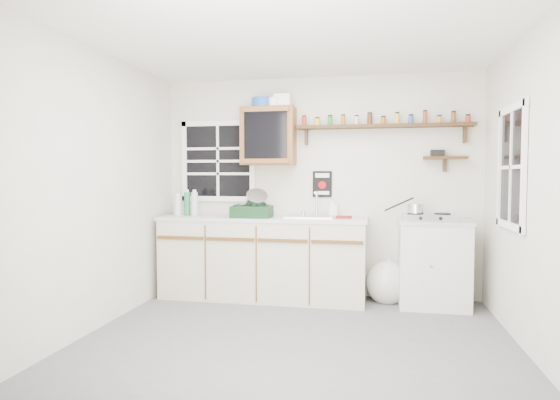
{
  "coord_description": "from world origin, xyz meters",
  "views": [
    {
      "loc": [
        0.61,
        -3.77,
        1.38
      ],
      "look_at": [
        -0.24,
        0.55,
        1.15
      ],
      "focal_mm": 30.0,
      "sensor_mm": 36.0,
      "label": 1
    }
  ],
  "objects_px": {
    "right_cabinet": "(433,263)",
    "dish_rack": "(253,208)",
    "main_cabinet": "(263,257)",
    "spice_shelf": "(383,125)",
    "hotplate": "(429,217)",
    "upper_cabinet": "(268,136)"
  },
  "relations": [
    {
      "from": "right_cabinet",
      "to": "dish_rack",
      "type": "relative_size",
      "value": 2.12
    },
    {
      "from": "right_cabinet",
      "to": "main_cabinet",
      "type": "bearing_deg",
      "value": -179.21
    },
    {
      "from": "main_cabinet",
      "to": "right_cabinet",
      "type": "xyz_separation_m",
      "value": [
        1.83,
        0.03,
        -0.01
      ]
    },
    {
      "from": "hotplate",
      "to": "spice_shelf",
      "type": "bearing_deg",
      "value": 155.24
    },
    {
      "from": "main_cabinet",
      "to": "spice_shelf",
      "type": "distance_m",
      "value": 1.98
    },
    {
      "from": "spice_shelf",
      "to": "hotplate",
      "type": "height_order",
      "value": "spice_shelf"
    },
    {
      "from": "right_cabinet",
      "to": "spice_shelf",
      "type": "bearing_deg",
      "value": 160.46
    },
    {
      "from": "upper_cabinet",
      "to": "dish_rack",
      "type": "distance_m",
      "value": 0.85
    },
    {
      "from": "upper_cabinet",
      "to": "spice_shelf",
      "type": "height_order",
      "value": "upper_cabinet"
    },
    {
      "from": "upper_cabinet",
      "to": "hotplate",
      "type": "distance_m",
      "value": 1.96
    },
    {
      "from": "dish_rack",
      "to": "hotplate",
      "type": "distance_m",
      "value": 1.87
    },
    {
      "from": "main_cabinet",
      "to": "dish_rack",
      "type": "height_order",
      "value": "dish_rack"
    },
    {
      "from": "upper_cabinet",
      "to": "dish_rack",
      "type": "height_order",
      "value": "upper_cabinet"
    },
    {
      "from": "hotplate",
      "to": "right_cabinet",
      "type": "bearing_deg",
      "value": 19.71
    },
    {
      "from": "right_cabinet",
      "to": "dish_rack",
      "type": "bearing_deg",
      "value": -175.77
    },
    {
      "from": "right_cabinet",
      "to": "upper_cabinet",
      "type": "height_order",
      "value": "upper_cabinet"
    },
    {
      "from": "spice_shelf",
      "to": "dish_rack",
      "type": "height_order",
      "value": "spice_shelf"
    },
    {
      "from": "upper_cabinet",
      "to": "right_cabinet",
      "type": "bearing_deg",
      "value": -3.76
    },
    {
      "from": "spice_shelf",
      "to": "dish_rack",
      "type": "distance_m",
      "value": 1.69
    },
    {
      "from": "dish_rack",
      "to": "spice_shelf",
      "type": "bearing_deg",
      "value": 12.45
    },
    {
      "from": "right_cabinet",
      "to": "hotplate",
      "type": "height_order",
      "value": "hotplate"
    },
    {
      "from": "upper_cabinet",
      "to": "hotplate",
      "type": "bearing_deg",
      "value": -4.53
    }
  ]
}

